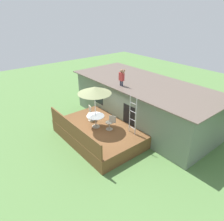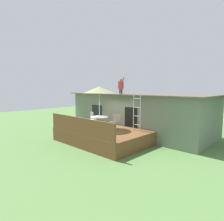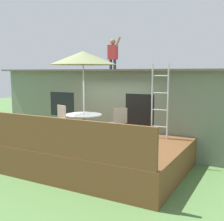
% 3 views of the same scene
% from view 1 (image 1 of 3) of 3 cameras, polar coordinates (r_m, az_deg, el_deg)
% --- Properties ---
extents(ground_plane, '(40.00, 40.00, 0.00)m').
position_cam_1_polar(ground_plane, '(13.20, -3.22, -7.45)').
color(ground_plane, '#567F42').
extents(house, '(10.50, 4.50, 2.85)m').
position_cam_1_polar(house, '(14.63, 8.10, 2.24)').
color(house, slate).
rests_on(house, ground).
extents(deck, '(5.35, 3.65, 0.80)m').
position_cam_1_polar(deck, '(12.98, -3.26, -5.98)').
color(deck, brown).
rests_on(deck, ground).
extents(deck_railing, '(5.25, 0.08, 0.90)m').
position_cam_1_polar(deck_railing, '(11.76, -10.41, -5.28)').
color(deck_railing, brown).
rests_on(deck_railing, deck).
extents(patio_table, '(1.04, 1.04, 0.74)m').
position_cam_1_polar(patio_table, '(12.54, -4.44, -2.05)').
color(patio_table, '#A59E8C').
rests_on(patio_table, deck).
extents(patio_umbrella, '(1.90, 1.90, 2.54)m').
position_cam_1_polar(patio_umbrella, '(11.82, -4.73, 5.50)').
color(patio_umbrella, silver).
rests_on(patio_umbrella, deck).
extents(step_ladder, '(0.52, 0.04, 2.20)m').
position_cam_1_polar(step_ladder, '(11.70, 5.59, -1.44)').
color(step_ladder, silver).
rests_on(step_ladder, deck).
extents(person_figure, '(0.47, 0.20, 1.11)m').
position_cam_1_polar(person_figure, '(13.15, 2.62, 9.16)').
color(person_figure, '#33384C').
rests_on(person_figure, house).
extents(patio_chair_left, '(0.61, 0.44, 0.92)m').
position_cam_1_polar(patio_chair_left, '(13.41, -5.76, -0.76)').
color(patio_chair_left, '#A59E8C').
rests_on(patio_chair_left, deck).
extents(patio_chair_right, '(0.57, 0.45, 0.92)m').
position_cam_1_polar(patio_chair_right, '(12.30, -0.44, -3.26)').
color(patio_chair_right, '#A59E8C').
rests_on(patio_chair_right, deck).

